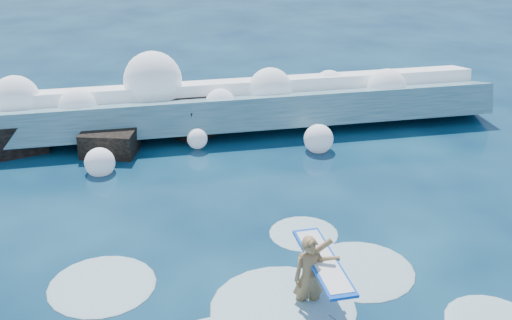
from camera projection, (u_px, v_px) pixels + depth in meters
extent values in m
plane|color=#071F3B|center=(208.00, 251.00, 14.26)|extent=(200.00, 200.00, 0.00)
cube|color=#326E7E|center=(188.00, 114.00, 20.75)|extent=(19.95, 3.04, 1.66)
cube|color=white|center=(184.00, 92.00, 21.26)|extent=(19.95, 1.41, 0.78)
cube|color=black|center=(8.00, 138.00, 19.20)|extent=(2.42, 2.08, 1.12)
cube|color=black|center=(110.00, 144.00, 19.05)|extent=(1.82, 1.58, 0.86)
cube|color=black|center=(196.00, 119.00, 20.56)|extent=(2.21, 2.16, 1.21)
imported|color=#9A7447|center=(309.00, 278.00, 12.34)|extent=(0.66, 0.45, 1.75)
cube|color=blue|center=(323.00, 261.00, 12.31)|extent=(0.61, 2.41, 0.06)
cube|color=white|center=(323.00, 261.00, 12.31)|extent=(0.51, 2.21, 0.06)
sphere|color=white|center=(16.00, 99.00, 20.06)|extent=(1.50, 1.50, 1.50)
sphere|color=white|center=(78.00, 107.00, 19.87)|extent=(1.17, 1.17, 1.17)
sphere|color=white|center=(153.00, 80.00, 20.88)|extent=(1.90, 1.90, 1.90)
sphere|color=white|center=(220.00, 104.00, 20.67)|extent=(0.98, 0.98, 0.98)
sphere|color=white|center=(270.00, 90.00, 21.22)|extent=(1.45, 1.45, 1.45)
sphere|color=white|center=(329.00, 86.00, 22.19)|extent=(1.10, 1.10, 1.10)
sphere|color=white|center=(387.00, 88.00, 21.38)|extent=(1.30, 1.30, 1.30)
sphere|color=white|center=(100.00, 163.00, 17.86)|extent=(0.85, 0.85, 0.85)
sphere|color=white|center=(197.00, 139.00, 19.28)|extent=(0.62, 0.62, 0.62)
sphere|color=white|center=(319.00, 139.00, 19.22)|extent=(0.89, 0.89, 0.89)
ellipsoid|color=silver|center=(283.00, 308.00, 12.41)|extent=(2.87, 2.87, 0.14)
ellipsoid|color=silver|center=(360.00, 270.00, 13.57)|extent=(2.31, 2.31, 0.12)
ellipsoid|color=silver|center=(102.00, 286.00, 13.08)|extent=(2.22, 2.22, 0.11)
ellipsoid|color=silver|center=(304.00, 234.00, 14.94)|extent=(1.62, 1.62, 0.08)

